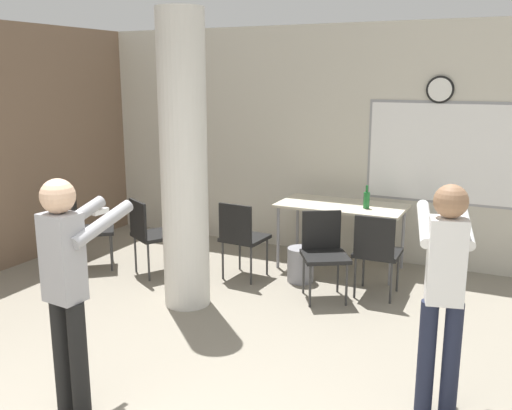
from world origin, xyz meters
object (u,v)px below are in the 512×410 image
person_playing_side (444,282)px  chair_table_front (324,249)px  chair_by_left_wall (88,225)px  chair_table_right (376,249)px  bottle_on_table (366,200)px  folding_table (341,209)px  person_playing_front (68,279)px  chair_near_pillar (150,231)px  chair_table_left (242,234)px

person_playing_side → chair_table_front: bearing=130.3°
chair_by_left_wall → chair_table_right: same height
person_playing_side → chair_table_right: bearing=115.7°
chair_table_right → bottle_on_table: bearing=114.2°
folding_table → chair_table_right: chair_table_right is taller
bottle_on_table → chair_table_front: (-0.19, -0.86, -0.35)m
bottle_on_table → person_playing_front: bearing=-106.1°
bottle_on_table → person_playing_front: (-1.01, -3.50, 0.08)m
folding_table → chair_table_right: (0.59, -0.71, -0.20)m
chair_near_pillar → chair_table_right: bearing=10.1°
person_playing_side → person_playing_front: bearing=-154.1°
chair_near_pillar → chair_table_left: bearing=18.3°
chair_by_left_wall → chair_table_left: (1.78, 0.44, 0.00)m
chair_table_left → person_playing_front: 2.79m
folding_table → bottle_on_table: bottle_on_table is taller
chair_table_right → chair_table_left: same height
folding_table → person_playing_side: bearing=-59.8°
chair_table_front → bottle_on_table: bearing=77.5°
chair_near_pillar → person_playing_front: 2.72m
chair_by_left_wall → chair_table_left: same height
folding_table → chair_by_left_wall: (-2.64, -1.26, -0.20)m
bottle_on_table → chair_near_pillar: bottle_on_table is taller
folding_table → chair_table_left: (-0.87, -0.82, -0.20)m
chair_by_left_wall → chair_table_right: (3.24, 0.55, 0.00)m
folding_table → chair_near_pillar: chair_near_pillar is taller
chair_table_front → person_playing_side: size_ratio=0.56×
folding_table → person_playing_side: 2.92m
folding_table → chair_table_front: 0.95m
bottle_on_table → chair_table_front: bottle_on_table is taller
chair_table_left → person_playing_side: (2.33, -1.70, 0.41)m
person_playing_side → chair_by_left_wall: bearing=163.0°
folding_table → chair_table_left: bearing=-136.8°
chair_table_left → person_playing_side: bearing=-36.1°
bottle_on_table → person_playing_side: size_ratio=0.17×
bottle_on_table → chair_by_left_wall: size_ratio=0.30×
chair_by_left_wall → person_playing_front: 3.04m
chair_by_left_wall → chair_table_front: bearing=6.9°
chair_table_front → chair_table_right: (0.48, 0.22, 0.00)m
folding_table → person_playing_front: person_playing_front is taller
chair_near_pillar → folding_table: bearing=31.6°
bottle_on_table → chair_table_right: size_ratio=0.30×
chair_near_pillar → person_playing_side: (3.31, -1.37, 0.41)m
chair_table_left → person_playing_front: bearing=-86.6°
chair_near_pillar → chair_table_front: bearing=6.3°
chair_by_left_wall → chair_near_pillar: size_ratio=1.00×
bottle_on_table → person_playing_front: person_playing_front is taller
chair_near_pillar → person_playing_side: bearing=-22.5°
chair_near_pillar → chair_table_left: 1.04m
folding_table → chair_table_right: bearing=-50.0°
bottle_on_table → chair_near_pillar: bearing=-153.5°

